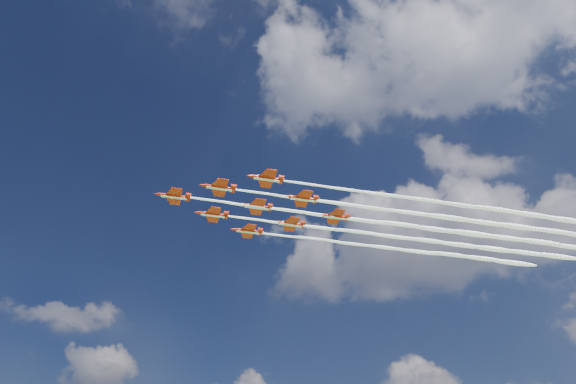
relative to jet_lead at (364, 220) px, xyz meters
name	(u,v)px	position (x,y,z in m)	size (l,w,h in m)	color
jet_lead	(364,220)	(0.00, 0.00, 0.00)	(84.59, 69.26, 2.31)	#A51A09
jet_row2_port	(410,213)	(12.44, 1.68, 0.00)	(84.59, 69.26, 2.31)	#A51A09
jet_row2_starb	(391,236)	(4.16, 11.85, 0.00)	(84.59, 69.26, 2.31)	#A51A09
jet_row3_port	(458,205)	(24.89, 3.35, 0.00)	(84.59, 69.26, 2.31)	#A51A09
jet_row3_centre	(436,229)	(16.60, 13.52, 0.00)	(84.59, 69.26, 2.31)	#A51A09
jet_row3_starb	(416,251)	(8.32, 23.70, 0.00)	(84.59, 69.26, 2.31)	#A51A09
jet_row4_port	(483,222)	(29.05, 15.20, 0.00)	(84.59, 69.26, 2.31)	#A51A09
jet_row4_starb	(460,245)	(20.76, 25.37, 0.00)	(84.59, 69.26, 2.31)	#A51A09
jet_tail	(505,238)	(33.21, 27.05, 0.00)	(84.59, 69.26, 2.31)	#A51A09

